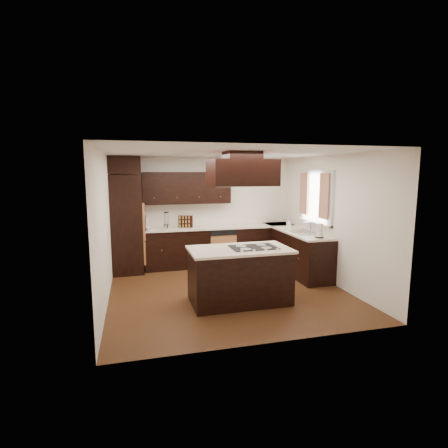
{
  "coord_description": "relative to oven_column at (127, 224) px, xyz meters",
  "views": [
    {
      "loc": [
        -1.63,
        -6.01,
        2.17
      ],
      "look_at": [
        0.1,
        0.6,
        1.15
      ],
      "focal_mm": 28.0,
      "sensor_mm": 36.0,
      "label": 1
    }
  ],
  "objects": [
    {
      "name": "floor",
      "position": [
        1.78,
        -1.71,
        -1.07
      ],
      "size": [
        4.2,
        4.2,
        0.02
      ],
      "primitive_type": "cube",
      "color": "brown",
      "rests_on": "ground"
    },
    {
      "name": "ceiling",
      "position": [
        1.78,
        -1.71,
        1.45
      ],
      "size": [
        4.2,
        4.2,
        0.02
      ],
      "primitive_type": "cube",
      "color": "silver",
      "rests_on": "ground"
    },
    {
      "name": "wall_back",
      "position": [
        1.78,
        0.4,
        0.19
      ],
      "size": [
        4.2,
        0.02,
        2.5
      ],
      "primitive_type": "cube",
      "color": "white",
      "rests_on": "ground"
    },
    {
      "name": "wall_front",
      "position": [
        1.78,
        -3.81,
        0.19
      ],
      "size": [
        4.2,
        0.02,
        2.5
      ],
      "primitive_type": "cube",
      "color": "white",
      "rests_on": "ground"
    },
    {
      "name": "wall_left",
      "position": [
        -0.33,
        -1.71,
        0.19
      ],
      "size": [
        0.02,
        4.2,
        2.5
      ],
      "primitive_type": "cube",
      "color": "white",
      "rests_on": "ground"
    },
    {
      "name": "wall_right",
      "position": [
        3.88,
        -1.71,
        0.19
      ],
      "size": [
        0.02,
        4.2,
        2.5
      ],
      "primitive_type": "cube",
      "color": "white",
      "rests_on": "ground"
    },
    {
      "name": "oven_column",
      "position": [
        0.0,
        0.0,
        0.0
      ],
      "size": [
        0.65,
        0.75,
        2.12
      ],
      "primitive_type": "cube",
      "color": "black",
      "rests_on": "floor"
    },
    {
      "name": "wall_oven_face",
      "position": [
        0.35,
        0.0,
        0.06
      ],
      "size": [
        0.05,
        0.62,
        0.78
      ],
      "primitive_type": "cube",
      "color": "#C67E47",
      "rests_on": "oven_column"
    },
    {
      "name": "base_cabinets_back",
      "position": [
        1.81,
        0.09,
        -0.62
      ],
      "size": [
        2.93,
        0.6,
        0.88
      ],
      "primitive_type": "cube",
      "color": "black",
      "rests_on": "floor"
    },
    {
      "name": "base_cabinets_right",
      "position": [
        3.58,
        -0.8,
        -0.62
      ],
      "size": [
        0.6,
        2.4,
        0.88
      ],
      "primitive_type": "cube",
      "color": "black",
      "rests_on": "floor"
    },
    {
      "name": "countertop_back",
      "position": [
        1.81,
        0.08,
        -0.16
      ],
      "size": [
        2.93,
        0.63,
        0.04
      ],
      "primitive_type": "cube",
      "color": "#F5DEC6",
      "rests_on": "base_cabinets_back"
    },
    {
      "name": "countertop_right",
      "position": [
        3.56,
        -0.8,
        -0.16
      ],
      "size": [
        0.63,
        2.4,
        0.04
      ],
      "primitive_type": "cube",
      "color": "#F5DEC6",
      "rests_on": "base_cabinets_right"
    },
    {
      "name": "upper_cabinets",
      "position": [
        1.34,
        0.23,
        0.75
      ],
      "size": [
        2.0,
        0.34,
        0.72
      ],
      "primitive_type": "cube",
      "color": "black",
      "rests_on": "wall_back"
    },
    {
      "name": "dishwasher_front",
      "position": [
        2.1,
        -0.2,
        -0.66
      ],
      "size": [
        0.6,
        0.05,
        0.72
      ],
      "primitive_type": "cube",
      "color": "#C67E47",
      "rests_on": "floor"
    },
    {
      "name": "window_frame",
      "position": [
        3.85,
        -1.16,
        0.59
      ],
      "size": [
        0.06,
        1.32,
        1.12
      ],
      "primitive_type": "cube",
      "color": "silver",
      "rests_on": "wall_right"
    },
    {
      "name": "window_pane",
      "position": [
        3.87,
        -1.16,
        0.59
      ],
      "size": [
        0.0,
        1.2,
        1.0
      ],
      "primitive_type": "cube",
      "color": "white",
      "rests_on": "wall_right"
    },
    {
      "name": "curtain_left",
      "position": [
        3.79,
        -1.57,
        0.64
      ],
      "size": [
        0.02,
        0.34,
        0.9
      ],
      "primitive_type": "cube",
      "color": "beige",
      "rests_on": "wall_right"
    },
    {
      "name": "curtain_right",
      "position": [
        3.79,
        -0.74,
        0.64
      ],
      "size": [
        0.02,
        0.34,
        0.9
      ],
      "primitive_type": "cube",
      "color": "beige",
      "rests_on": "wall_right"
    },
    {
      "name": "sink_rim",
      "position": [
        3.58,
        -1.16,
        -0.14
      ],
      "size": [
        0.52,
        0.84,
        0.01
      ],
      "primitive_type": "cube",
      "color": "silver",
      "rests_on": "countertop_right"
    },
    {
      "name": "island",
      "position": [
        1.82,
        -2.32,
        -0.62
      ],
      "size": [
        1.62,
        0.89,
        0.88
      ],
      "primitive_type": "cube",
      "rotation": [
        0.0,
        0.0,
        0.01
      ],
      "color": "black",
      "rests_on": "floor"
    },
    {
      "name": "island_top",
      "position": [
        1.82,
        -2.32,
        -0.16
      ],
      "size": [
        1.68,
        0.95,
        0.04
      ],
      "primitive_type": "cube",
      "rotation": [
        0.0,
        0.0,
        0.01
      ],
      "color": "#F5DEC6",
      "rests_on": "island"
    },
    {
      "name": "cooktop",
      "position": [
        2.07,
        -2.32,
        -0.13
      ],
      "size": [
        0.77,
        0.51,
        0.01
      ],
      "primitive_type": "cube",
      "rotation": [
        0.0,
        0.0,
        0.01
      ],
      "color": "black",
      "rests_on": "island_top"
    },
    {
      "name": "range_hood",
      "position": [
        1.88,
        -2.25,
        1.1
      ],
      "size": [
        1.05,
        0.72,
        0.42
      ],
      "primitive_type": "cube",
      "color": "black",
      "rests_on": "ceiling"
    },
    {
      "name": "hood_duct",
      "position": [
        1.88,
        -2.25,
        1.38
      ],
      "size": [
        0.55,
        0.5,
        0.13
      ],
      "primitive_type": "cube",
      "color": "black",
      "rests_on": "ceiling"
    },
    {
      "name": "blender_base",
      "position": [
        0.85,
        -0.01,
        -0.09
      ],
      "size": [
        0.15,
        0.15,
        0.1
      ],
      "primitive_type": "cylinder",
      "color": "silver",
      "rests_on": "countertop_back"
    },
    {
      "name": "blender_pitcher",
      "position": [
        0.85,
        -0.01,
        0.09
      ],
      "size": [
        0.13,
        0.13,
        0.26
      ],
      "primitive_type": "cone",
      "color": "silver",
      "rests_on": "blender_base"
    },
    {
      "name": "spice_rack",
      "position": [
        1.29,
        0.1,
        -0.0
      ],
      "size": [
        0.34,
        0.17,
        0.27
      ],
      "primitive_type": "cube",
      "rotation": [
        0.0,
        0.0,
        -0.3
      ],
      "color": "black",
      "rests_on": "countertop_back"
    },
    {
      "name": "mixing_bowl",
      "position": [
        0.46,
        -0.01,
        -0.11
      ],
      "size": [
        0.3,
        0.3,
        0.06
      ],
      "primitive_type": "imported",
      "rotation": [
        0.0,
        0.0,
        0.39
      ],
      "color": "silver",
      "rests_on": "countertop_back"
    },
    {
      "name": "soap_bottle",
      "position": [
        3.56,
        -0.49,
        -0.05
      ],
      "size": [
        0.09,
        0.1,
        0.19
      ],
      "primitive_type": "imported",
      "rotation": [
        0.0,
        0.0,
        -0.13
      ],
      "color": "silver",
      "rests_on": "countertop_right"
    },
    {
      "name": "paper_towel",
      "position": [
        3.58,
        -1.82,
        -0.0
      ],
      "size": [
        0.16,
        0.16,
        0.28
      ],
      "primitive_type": "cylinder",
      "rotation": [
        0.0,
        0.0,
        0.34
      ],
      "color": "silver",
      "rests_on": "countertop_right"
    }
  ]
}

